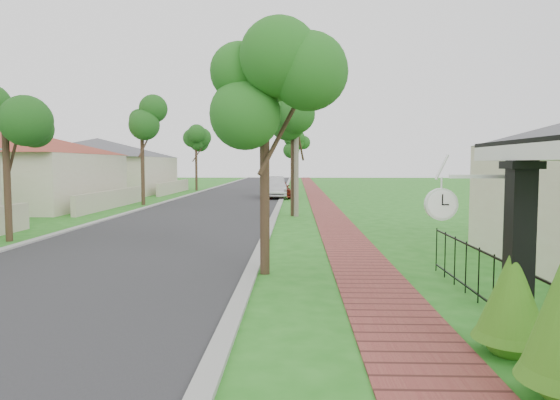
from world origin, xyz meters
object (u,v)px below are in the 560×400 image
(near_tree, at_px, (265,98))
(utility_pole, at_px, (296,137))
(station_clock, at_px, (444,202))
(parked_car_red, at_px, (277,189))
(parked_car_white, at_px, (272,187))
(porch_post, at_px, (518,268))

(near_tree, height_order, utility_pole, utility_pole)
(utility_pole, xyz_separation_m, station_clock, (2.02, -16.39, -1.74))
(parked_car_red, height_order, near_tree, near_tree)
(parked_car_white, bearing_deg, near_tree, -94.79)
(parked_car_red, xyz_separation_m, station_clock, (3.37, -28.77, 1.26))
(parked_car_red, height_order, utility_pole, utility_pole)
(utility_pole, bearing_deg, near_tree, -93.28)
(parked_car_white, bearing_deg, utility_pole, -89.26)
(parked_car_red, relative_size, station_clock, 3.77)
(utility_pole, bearing_deg, station_clock, -82.96)
(parked_car_red, height_order, parked_car_white, parked_car_white)
(porch_post, bearing_deg, near_tree, 128.21)
(porch_post, xyz_separation_m, parked_car_white, (-4.60, 29.14, -0.35))
(near_tree, xyz_separation_m, utility_pole, (0.70, 12.23, -0.23))
(porch_post, relative_size, parked_car_white, 0.54)
(parked_car_white, relative_size, near_tree, 0.95)
(station_clock, bearing_deg, parked_car_white, 97.40)
(porch_post, distance_m, parked_car_white, 29.50)
(parked_car_red, relative_size, near_tree, 0.82)
(utility_pole, relative_size, station_clock, 6.80)
(parked_car_white, xyz_separation_m, station_clock, (3.73, -28.74, 1.18))
(porch_post, xyz_separation_m, parked_car_red, (-4.24, 29.17, -0.43))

